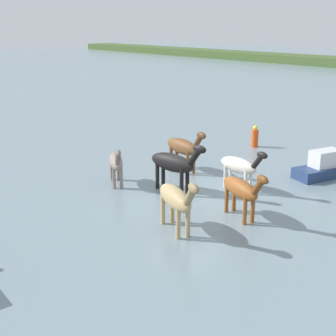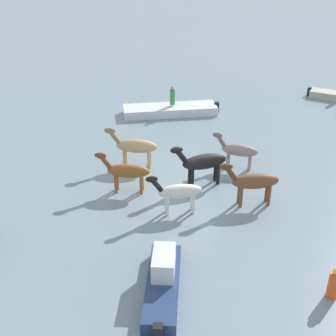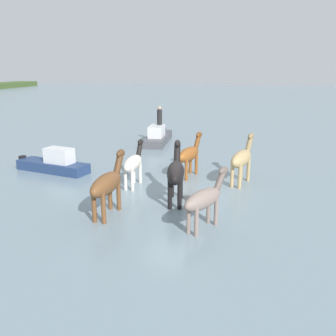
% 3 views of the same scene
% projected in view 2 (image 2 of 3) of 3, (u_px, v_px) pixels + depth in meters
% --- Properties ---
extents(ground_plane, '(183.53, 183.53, 0.00)m').
position_uv_depth(ground_plane, '(189.00, 186.00, 20.18)').
color(ground_plane, gray).
extents(horse_rear_stallion, '(2.36, 1.09, 1.85)m').
position_uv_depth(horse_rear_stallion, '(126.00, 171.00, 19.28)').
color(horse_rear_stallion, brown).
rests_on(horse_rear_stallion, ground_plane).
extents(horse_dark_mare, '(2.66, 0.80, 2.06)m').
position_uv_depth(horse_dark_mare, '(202.00, 162.00, 19.76)').
color(horse_dark_mare, black).
rests_on(horse_dark_mare, ground_plane).
extents(horse_gray_outer, '(2.56, 0.81, 1.97)m').
position_uv_depth(horse_gray_outer, '(253.00, 181.00, 18.33)').
color(horse_gray_outer, brown).
rests_on(horse_gray_outer, ground_plane).
extents(horse_mid_herd, '(2.28, 0.64, 1.77)m').
position_uv_depth(horse_mid_herd, '(178.00, 192.00, 17.83)').
color(horse_mid_herd, silver).
rests_on(horse_mid_herd, ground_plane).
extents(horse_pinto_flank, '(2.52, 1.22, 1.97)m').
position_uv_depth(horse_pinto_flank, '(135.00, 146.00, 21.35)').
color(horse_pinto_flank, tan).
rests_on(horse_pinto_flank, ground_plane).
extents(horse_dun_straggler, '(2.08, 1.43, 1.73)m').
position_uv_depth(horse_dun_straggler, '(238.00, 150.00, 21.26)').
color(horse_dun_straggler, gray).
rests_on(horse_dun_straggler, ground_plane).
extents(boat_tender_starboard, '(6.07, 2.05, 0.77)m').
position_uv_depth(boat_tender_starboard, '(170.00, 111.00, 28.06)').
color(boat_tender_starboard, silver).
rests_on(boat_tender_starboard, ground_plane).
extents(boat_dinghy_port, '(1.99, 3.88, 1.31)m').
position_uv_depth(boat_dinghy_port, '(163.00, 283.00, 14.17)').
color(boat_dinghy_port, navy).
rests_on(boat_dinghy_port, ground_plane).
extents(person_boatman_standing, '(0.32, 0.32, 1.19)m').
position_uv_depth(person_boatman_standing, '(172.00, 96.00, 27.65)').
color(person_boatman_standing, '#338C4C').
rests_on(person_boatman_standing, boat_tender_starboard).
extents(buoy_channel_marker, '(0.36, 0.36, 1.14)m').
position_uv_depth(buoy_channel_marker, '(334.00, 284.00, 13.83)').
color(buoy_channel_marker, '#E54C19').
rests_on(buoy_channel_marker, ground_plane).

